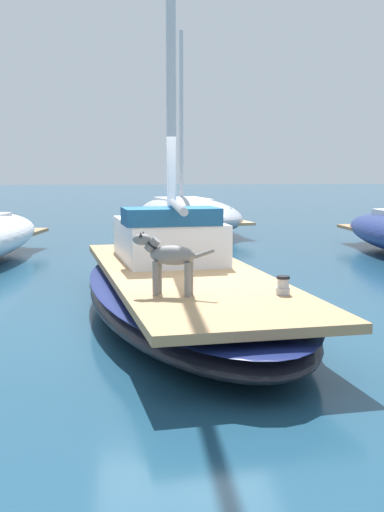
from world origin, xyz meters
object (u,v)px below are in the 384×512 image
object	(u,v)px
deck_winch	(283,286)
moored_boat_far_astern	(188,213)
sailboat_main	(185,295)
dog_grey	(169,257)

from	to	relation	value
deck_winch	moored_boat_far_astern	distance (m)	13.92
sailboat_main	dog_grey	xyz separation A→B (m)	(-0.32, -1.61, 0.75)
dog_grey	moored_boat_far_astern	distance (m)	13.90
sailboat_main	dog_grey	bearing A→B (deg)	-101.12
deck_winch	moored_boat_far_astern	world-z (taller)	moored_boat_far_astern
moored_boat_far_astern	dog_grey	bearing A→B (deg)	-95.95
sailboat_main	deck_winch	distance (m)	2.00
deck_winch	dog_grey	bearing A→B (deg)	175.32
sailboat_main	moored_boat_far_astern	size ratio (longest dim) A/B	1.03
deck_winch	moored_boat_far_astern	xyz separation A→B (m)	(0.17, 13.92, -0.20)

